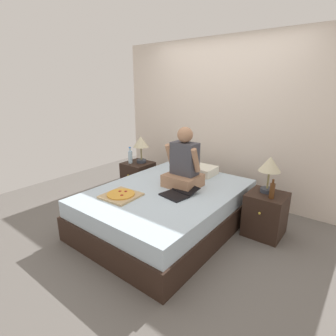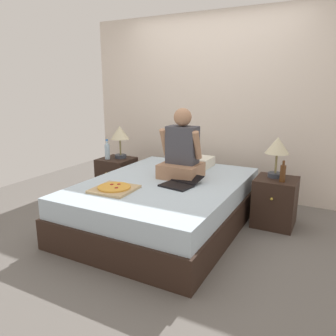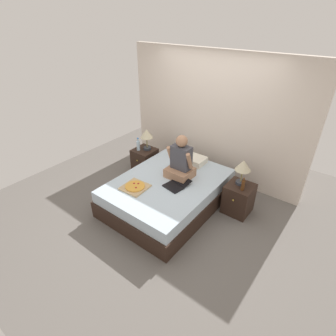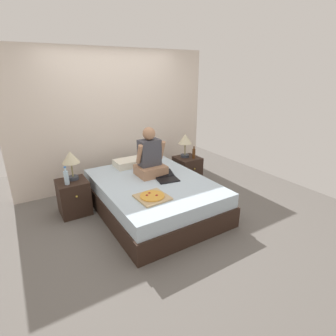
% 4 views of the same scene
% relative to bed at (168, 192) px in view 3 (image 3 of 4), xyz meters
% --- Properties ---
extents(ground_plane, '(5.81, 5.81, 0.00)m').
position_rel_bed_xyz_m(ground_plane, '(0.00, 0.00, -0.25)').
color(ground_plane, '#66605B').
extents(wall_back, '(3.81, 0.12, 2.50)m').
position_rel_bed_xyz_m(wall_back, '(0.00, 1.44, 1.00)').
color(wall_back, beige).
rests_on(wall_back, ground).
extents(bed, '(1.61, 2.16, 0.51)m').
position_rel_bed_xyz_m(bed, '(0.00, 0.00, 0.00)').
color(bed, black).
rests_on(bed, ground).
extents(nightstand_left, '(0.44, 0.47, 0.54)m').
position_rel_bed_xyz_m(nightstand_left, '(-1.09, 0.58, 0.02)').
color(nightstand_left, black).
rests_on(nightstand_left, ground).
extents(lamp_on_left_nightstand, '(0.26, 0.26, 0.45)m').
position_rel_bed_xyz_m(lamp_on_left_nightstand, '(-1.05, 0.63, 0.61)').
color(lamp_on_left_nightstand, '#333842').
rests_on(lamp_on_left_nightstand, nightstand_left).
extents(water_bottle, '(0.07, 0.07, 0.28)m').
position_rel_bed_xyz_m(water_bottle, '(-1.17, 0.49, 0.40)').
color(water_bottle, silver).
rests_on(water_bottle, nightstand_left).
extents(nightstand_right, '(0.44, 0.47, 0.54)m').
position_rel_bed_xyz_m(nightstand_right, '(1.09, 0.58, 0.02)').
color(nightstand_right, black).
rests_on(nightstand_right, ground).
extents(lamp_on_right_nightstand, '(0.26, 0.26, 0.45)m').
position_rel_bed_xyz_m(lamp_on_right_nightstand, '(1.06, 0.63, 0.61)').
color(lamp_on_right_nightstand, '#333842').
rests_on(lamp_on_right_nightstand, nightstand_right).
extents(beer_bottle, '(0.06, 0.06, 0.23)m').
position_rel_bed_xyz_m(beer_bottle, '(1.16, 0.48, 0.38)').
color(beer_bottle, '#512D14').
rests_on(beer_bottle, nightstand_right).
extents(pillow, '(0.52, 0.34, 0.12)m').
position_rel_bed_xyz_m(pillow, '(-0.03, 0.80, 0.32)').
color(pillow, silver).
rests_on(pillow, bed).
extents(person_seated, '(0.47, 0.40, 0.78)m').
position_rel_bed_xyz_m(person_seated, '(0.09, 0.24, 0.55)').
color(person_seated, '#A37556').
rests_on(person_seated, bed).
extents(laptop, '(0.38, 0.46, 0.07)m').
position_rel_bed_xyz_m(laptop, '(0.21, -0.06, 0.28)').
color(laptop, black).
rests_on(laptop, bed).
extents(pizza_box, '(0.42, 0.42, 0.05)m').
position_rel_bed_xyz_m(pizza_box, '(-0.29, -0.52, 0.28)').
color(pizza_box, tan).
rests_on(pizza_box, bed).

